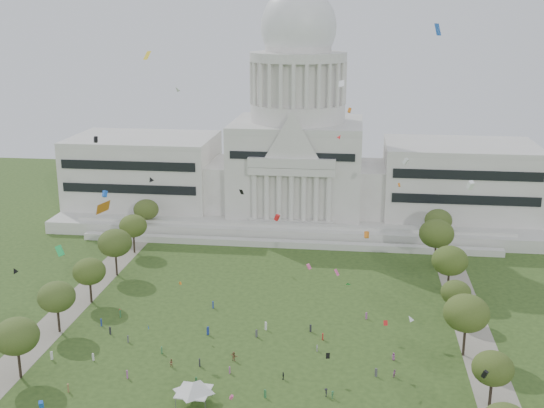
% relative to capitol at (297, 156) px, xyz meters
% --- Properties ---
extents(ground, '(400.00, 400.00, 0.00)m').
position_rel_capitol_xyz_m(ground, '(0.00, -113.59, -22.30)').
color(ground, '#2D461A').
rests_on(ground, ground).
extents(capitol, '(160.00, 64.50, 91.30)m').
position_rel_capitol_xyz_m(capitol, '(0.00, 0.00, 0.00)').
color(capitol, beige).
rests_on(capitol, ground).
extents(path_left, '(8.00, 160.00, 0.04)m').
position_rel_capitol_xyz_m(path_left, '(-48.00, -83.59, -22.28)').
color(path_left, gray).
rests_on(path_left, ground).
extents(path_right, '(8.00, 160.00, 0.04)m').
position_rel_capitol_xyz_m(path_right, '(48.00, -83.59, -22.28)').
color(path_right, gray).
rests_on(path_right, ground).
extents(row_tree_l_1, '(8.86, 8.86, 12.59)m').
position_rel_capitol_xyz_m(row_tree_l_1, '(-44.07, -116.55, -13.34)').
color(row_tree_l_1, black).
rests_on(row_tree_l_1, ground).
extents(row_tree_r_1, '(7.58, 7.58, 10.78)m').
position_rel_capitol_xyz_m(row_tree_r_1, '(46.22, -115.34, -14.64)').
color(row_tree_r_1, black).
rests_on(row_tree_r_1, ground).
extents(row_tree_l_2, '(8.42, 8.42, 11.97)m').
position_rel_capitol_xyz_m(row_tree_l_2, '(-45.04, -96.29, -13.79)').
color(row_tree_l_2, black).
rests_on(row_tree_l_2, ground).
extents(row_tree_r_2, '(9.55, 9.55, 13.58)m').
position_rel_capitol_xyz_m(row_tree_r_2, '(44.17, -96.15, -12.64)').
color(row_tree_r_2, black).
rests_on(row_tree_r_2, ground).
extents(row_tree_l_3, '(8.12, 8.12, 11.55)m').
position_rel_capitol_xyz_m(row_tree_l_3, '(-44.09, -79.67, -14.09)').
color(row_tree_l_3, black).
rests_on(row_tree_l_3, ground).
extents(row_tree_r_3, '(7.01, 7.01, 9.98)m').
position_rel_capitol_xyz_m(row_tree_r_3, '(44.40, -79.10, -15.21)').
color(row_tree_r_3, black).
rests_on(row_tree_r_3, ground).
extents(row_tree_l_4, '(9.29, 9.29, 13.21)m').
position_rel_capitol_xyz_m(row_tree_l_4, '(-44.08, -61.17, -12.90)').
color(row_tree_l_4, black).
rests_on(row_tree_l_4, ground).
extents(row_tree_r_4, '(9.19, 9.19, 13.06)m').
position_rel_capitol_xyz_m(row_tree_r_4, '(44.76, -63.55, -13.01)').
color(row_tree_r_4, black).
rests_on(row_tree_r_4, ground).
extents(row_tree_l_5, '(8.33, 8.33, 11.85)m').
position_rel_capitol_xyz_m(row_tree_l_5, '(-45.22, -42.58, -13.88)').
color(row_tree_l_5, black).
rests_on(row_tree_l_5, ground).
extents(row_tree_r_5, '(9.82, 9.82, 13.96)m').
position_rel_capitol_xyz_m(row_tree_r_5, '(43.49, -43.40, -12.37)').
color(row_tree_r_5, black).
rests_on(row_tree_r_5, ground).
extents(row_tree_l_6, '(8.19, 8.19, 11.64)m').
position_rel_capitol_xyz_m(row_tree_l_6, '(-46.87, -24.45, -14.02)').
color(row_tree_l_6, black).
rests_on(row_tree_l_6, ground).
extents(row_tree_r_6, '(8.42, 8.42, 11.97)m').
position_rel_capitol_xyz_m(row_tree_r_6, '(45.96, -25.46, -13.79)').
color(row_tree_r_6, black).
rests_on(row_tree_r_6, ground).
extents(event_tent, '(8.83, 8.83, 4.61)m').
position_rel_capitol_xyz_m(event_tent, '(-7.76, -121.48, -18.72)').
color(event_tent, '#4C4C4C').
rests_on(event_tent, ground).
extents(person_0, '(0.95, 0.84, 1.63)m').
position_rel_capitol_xyz_m(person_0, '(29.50, -100.06, -21.48)').
color(person_0, '#994C8C').
rests_on(person_0, ground).
extents(person_2, '(0.85, 0.91, 1.60)m').
position_rel_capitol_xyz_m(person_2, '(29.43, -107.09, -21.50)').
color(person_2, '#994C8C').
rests_on(person_2, ground).
extents(person_3, '(0.73, 1.17, 1.70)m').
position_rel_capitol_xyz_m(person_3, '(16.25, -115.95, -21.45)').
color(person_3, '#26262B').
rests_on(person_3, ground).
extents(person_4, '(0.77, 1.04, 1.59)m').
position_rel_capitol_xyz_m(person_4, '(7.58, -110.72, -21.50)').
color(person_4, '#26262B').
rests_on(person_4, ground).
extents(person_5, '(2.00, 1.54, 2.02)m').
position_rel_capitol_xyz_m(person_5, '(-3.41, -104.55, -21.29)').
color(person_5, olive).
rests_on(person_5, ground).
extents(person_8, '(0.94, 0.71, 1.71)m').
position_rel_capitol_xyz_m(person_8, '(-15.62, -108.59, -21.44)').
color(person_8, olive).
rests_on(person_8, ground).
extents(person_9, '(0.80, 1.12, 1.57)m').
position_rel_capitol_xyz_m(person_9, '(17.54, -116.43, -21.51)').
color(person_9, '#33723F').
rests_on(person_9, ground).
extents(person_10, '(0.66, 0.96, 1.49)m').
position_rel_capitol_xyz_m(person_10, '(13.46, -98.25, -21.55)').
color(person_10, silver).
rests_on(person_10, ground).
extents(distant_crowd, '(67.43, 41.76, 1.93)m').
position_rel_capitol_xyz_m(distant_crowd, '(-12.91, -98.91, -21.44)').
color(distant_crowd, silver).
rests_on(distant_crowd, ground).
extents(kite_swarm, '(81.41, 109.44, 64.56)m').
position_rel_capitol_xyz_m(kite_swarm, '(1.80, -102.18, 10.44)').
color(kite_swarm, orange).
rests_on(kite_swarm, ground).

